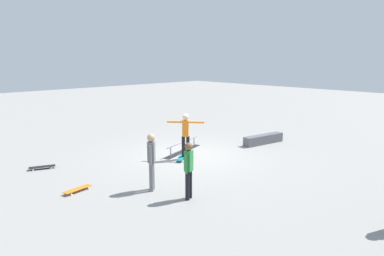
{
  "coord_description": "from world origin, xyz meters",
  "views": [
    {
      "loc": [
        8.43,
        8.95,
        3.55
      ],
      "look_at": [
        -0.24,
        -0.1,
        1.0
      ],
      "focal_mm": 32.41,
      "sensor_mm": 36.0,
      "label": 1
    }
  ],
  "objects": [
    {
      "name": "skate_ledge",
      "position": [
        -3.53,
        0.81,
        0.19
      ],
      "size": [
        2.02,
        0.68,
        0.38
      ],
      "primitive_type": "cube",
      "rotation": [
        0.0,
        0.0,
        -0.16
      ],
      "color": "#595960",
      "rests_on": "ground_plane"
    },
    {
      "name": "grind_rail",
      "position": [
        -0.24,
        -0.6,
        0.18
      ],
      "size": [
        2.32,
        0.92,
        0.41
      ],
      "rotation": [
        0.0,
        0.0,
        0.3
      ],
      "color": "black",
      "rests_on": "ground_plane"
    },
    {
      "name": "bystander_green_shirt",
      "position": [
        2.72,
        2.87,
        0.84
      ],
      "size": [
        0.34,
        0.23,
        1.48
      ],
      "rotation": [
        0.0,
        0.0,
        0.36
      ],
      "color": "black",
      "rests_on": "ground_plane"
    },
    {
      "name": "bystander_grey_shirt",
      "position": [
        3.03,
        1.74,
        0.89
      ],
      "size": [
        0.31,
        0.29,
        1.57
      ],
      "rotation": [
        0.0,
        0.0,
        3.86
      ],
      "color": "slate",
      "rests_on": "ground_plane"
    },
    {
      "name": "skater_main",
      "position": [
        0.34,
        0.18,
        0.95
      ],
      "size": [
        0.9,
        1.06,
        1.63
      ],
      "rotation": [
        0.0,
        0.0,
        2.27
      ],
      "color": "black",
      "rests_on": "ground_plane"
    },
    {
      "name": "loose_skateboard_black",
      "position": [
        4.5,
        -2.19,
        0.07
      ],
      "size": [
        0.82,
        0.48,
        0.09
      ],
      "rotation": [
        0.0,
        0.0,
        5.91
      ],
      "color": "black",
      "rests_on": "ground_plane"
    },
    {
      "name": "loose_skateboard_orange",
      "position": [
        4.55,
        0.45,
        0.07
      ],
      "size": [
        0.82,
        0.36,
        0.09
      ],
      "rotation": [
        0.0,
        0.0,
        3.31
      ],
      "color": "orange",
      "rests_on": "ground_plane"
    },
    {
      "name": "skateboard_main",
      "position": [
        0.54,
        0.16,
        0.07
      ],
      "size": [
        0.76,
        0.65,
        0.09
      ],
      "rotation": [
        0.0,
        0.0,
        3.8
      ],
      "color": "teal",
      "rests_on": "ground_plane"
    },
    {
      "name": "ground_plane",
      "position": [
        0.0,
        0.0,
        0.0
      ],
      "size": [
        60.0,
        60.0,
        0.0
      ],
      "primitive_type": "plane",
      "color": "gray"
    }
  ]
}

